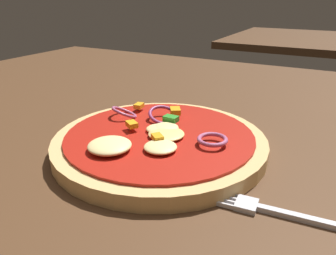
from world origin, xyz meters
TOP-DOWN VIEW (x-y plane):
  - dining_table at (0.00, 0.00)m, footprint 1.35×1.03m
  - pizza at (-0.05, -0.02)m, footprint 0.24×0.24m
  - fork at (0.10, -0.08)m, footprint 0.17×0.02m
  - background_table at (0.08, 1.13)m, footprint 0.79×0.59m

SIDE VIEW (x-z plane):
  - dining_table at x=0.00m, z-range 0.00..0.03m
  - background_table at x=0.08m, z-range 0.00..0.03m
  - fork at x=0.10m, z-range 0.03..0.03m
  - pizza at x=-0.05m, z-range 0.02..0.05m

